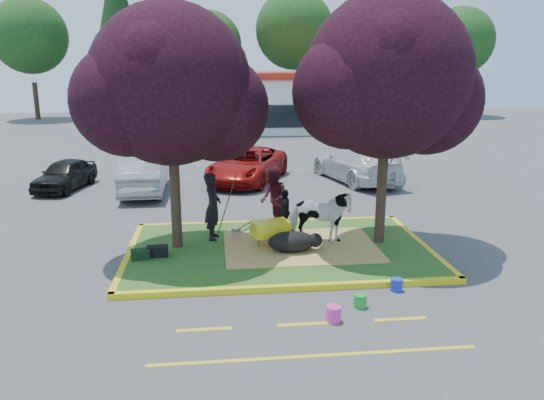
{
  "coord_description": "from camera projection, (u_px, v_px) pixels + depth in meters",
  "views": [
    {
      "loc": [
        -1.7,
        -13.76,
        5.1
      ],
      "look_at": [
        -0.14,
        0.5,
        1.38
      ],
      "focal_mm": 35.0,
      "sensor_mm": 36.0,
      "label": 1
    }
  ],
  "objects": [
    {
      "name": "calf",
      "position": [
        292.0,
        242.0,
        14.26
      ],
      "size": [
        1.38,
        0.91,
        0.56
      ],
      "primitive_type": "ellipsoid",
      "rotation": [
        0.0,
        0.0,
        0.14
      ],
      "color": "black",
      "rests_on": "median_island"
    },
    {
      "name": "car_black",
      "position": [
        65.0,
        174.0,
        21.89
      ],
      "size": [
        2.24,
        3.89,
        1.25
      ],
      "primitive_type": "imported",
      "rotation": [
        0.0,
        0.0,
        -0.22
      ],
      "color": "black",
      "rests_on": "ground"
    },
    {
      "name": "gear_bag_dark",
      "position": [
        157.0,
        251.0,
        13.95
      ],
      "size": [
        0.55,
        0.3,
        0.28
      ],
      "primitive_type": "cube",
      "rotation": [
        0.0,
        0.0,
        0.01
      ],
      "color": "black",
      "rests_on": "median_island"
    },
    {
      "name": "cow",
      "position": [
        319.0,
        217.0,
        14.84
      ],
      "size": [
        1.99,
        1.34,
        1.54
      ],
      "primitive_type": "imported",
      "rotation": [
        0.0,
        0.0,
        1.27
      ],
      "color": "white",
      "rests_on": "median_island"
    },
    {
      "name": "tree_purple_right",
      "position": [
        388.0,
        84.0,
        14.03
      ],
      "size": [
        5.3,
        4.4,
        6.82
      ],
      "color": "black",
      "rests_on": "median_island"
    },
    {
      "name": "bucket_blue",
      "position": [
        397.0,
        285.0,
        12.19
      ],
      "size": [
        0.33,
        0.33,
        0.29
      ],
      "primitive_type": "cylinder",
      "rotation": [
        0.0,
        0.0,
        -0.23
      ],
      "color": "#172FBA",
      "rests_on": "ground"
    },
    {
      "name": "fire_lane_stripe_c",
      "position": [
        401.0,
        319.0,
        10.86
      ],
      "size": [
        1.1,
        0.12,
        0.01
      ],
      "primitive_type": "cube",
      "color": "yellow",
      "rests_on": "ground"
    },
    {
      "name": "curb_near",
      "position": [
        293.0,
        288.0,
        12.19
      ],
      "size": [
        8.3,
        0.16,
        0.15
      ],
      "primitive_type": "cube",
      "color": "yellow",
      "rests_on": "ground"
    },
    {
      "name": "wheelbarrow",
      "position": [
        271.0,
        229.0,
        14.75
      ],
      "size": [
        1.81,
        0.84,
        0.68
      ],
      "rotation": [
        0.0,
        0.0,
        0.26
      ],
      "color": "black",
      "rests_on": "median_island"
    },
    {
      "name": "bucket_green",
      "position": [
        360.0,
        301.0,
        11.36
      ],
      "size": [
        0.28,
        0.28,
        0.29
      ],
      "primitive_type": "cylinder",
      "rotation": [
        0.0,
        0.0,
        -0.0
      ],
      "color": "green",
      "rests_on": "ground"
    },
    {
      "name": "curb_left",
      "position": [
        129.0,
        255.0,
        14.25
      ],
      "size": [
        0.16,
        5.3,
        0.15
      ],
      "primitive_type": "cube",
      "color": "yellow",
      "rests_on": "ground"
    },
    {
      "name": "curb_right",
      "position": [
        421.0,
        245.0,
        15.1
      ],
      "size": [
        0.16,
        5.3,
        0.15
      ],
      "primitive_type": "cube",
      "color": "yellow",
      "rests_on": "ground"
    },
    {
      "name": "retail_building",
      "position": [
        261.0,
        101.0,
        41.27
      ],
      "size": [
        20.4,
        8.4,
        4.4
      ],
      "color": "silver",
      "rests_on": "ground"
    },
    {
      "name": "curb_far",
      "position": [
        269.0,
        223.0,
        17.16
      ],
      "size": [
        8.3,
        0.16,
        0.15
      ],
      "primitive_type": "cube",
      "color": "yellow",
      "rests_on": "ground"
    },
    {
      "name": "bucket_pink",
      "position": [
        334.0,
        314.0,
        10.73
      ],
      "size": [
        0.36,
        0.36,
        0.33
      ],
      "primitive_type": "cylinder",
      "rotation": [
        0.0,
        0.0,
        -0.19
      ],
      "color": "#F235A9",
      "rests_on": "ground"
    },
    {
      "name": "handler",
      "position": [
        213.0,
        206.0,
        15.14
      ],
      "size": [
        0.56,
        0.77,
        1.95
      ],
      "primitive_type": "imported",
      "rotation": [
        0.0,
        0.0,
        1.43
      ],
      "color": "black",
      "rests_on": "median_island"
    },
    {
      "name": "ground",
      "position": [
        279.0,
        252.0,
        14.69
      ],
      "size": [
        90.0,
        90.0,
        0.0
      ],
      "primitive_type": "plane",
      "color": "#424244",
      "rests_on": "ground"
    },
    {
      "name": "visitor_a",
      "position": [
        274.0,
        199.0,
        16.04
      ],
      "size": [
        0.87,
        1.04,
        1.92
      ],
      "primitive_type": "imported",
      "rotation": [
        0.0,
        0.0,
        -1.4
      ],
      "color": "#41121B",
      "rests_on": "median_island"
    },
    {
      "name": "fire_lane_stripe_a",
      "position": [
        204.0,
        329.0,
        10.44
      ],
      "size": [
        1.1,
        0.12,
        0.01
      ],
      "primitive_type": "cube",
      "color": "yellow",
      "rests_on": "ground"
    },
    {
      "name": "car_grey",
      "position": [
        381.0,
        166.0,
        23.19
      ],
      "size": [
        3.07,
        4.57,
        1.43
      ],
      "primitive_type": "imported",
      "rotation": [
        0.0,
        0.0,
        -0.4
      ],
      "color": "slate",
      "rests_on": "ground"
    },
    {
      "name": "car_silver",
      "position": [
        144.0,
        174.0,
        21.32
      ],
      "size": [
        1.73,
        4.68,
        1.53
      ],
      "primitive_type": "imported",
      "rotation": [
        0.0,
        0.0,
        3.17
      ],
      "color": "gray",
      "rests_on": "ground"
    },
    {
      "name": "car_red",
      "position": [
        247.0,
        165.0,
        23.32
      ],
      "size": [
        4.34,
        5.85,
        1.48
      ],
      "primitive_type": "imported",
      "rotation": [
        0.0,
        0.0,
        -0.4
      ],
      "color": "maroon",
      "rests_on": "ground"
    },
    {
      "name": "median_island",
      "position": [
        279.0,
        250.0,
        14.68
      ],
      "size": [
        8.0,
        5.0,
        0.15
      ],
      "primitive_type": "cube",
      "color": "#26561B",
      "rests_on": "ground"
    },
    {
      "name": "gear_bag_green",
      "position": [
        140.0,
        254.0,
        13.76
      ],
      "size": [
        0.52,
        0.38,
        0.25
      ],
      "primitive_type": "cube",
      "rotation": [
        0.0,
        0.0,
        0.18
      ],
      "color": "black",
      "rests_on": "median_island"
    },
    {
      "name": "straw_bedding",
      "position": [
        301.0,
        246.0,
        14.72
      ],
      "size": [
        4.2,
        3.0,
        0.01
      ],
      "primitive_type": "cube",
      "color": "tan",
      "rests_on": "median_island"
    },
    {
      "name": "treeline",
      "position": [
        243.0,
        33.0,
        49.07
      ],
      "size": [
        46.58,
        7.8,
        14.63
      ],
      "color": "black",
      "rests_on": "ground"
    },
    {
      "name": "tree_purple_left",
      "position": [
        171.0,
        92.0,
        13.67
      ],
      "size": [
        5.06,
        4.2,
        6.51
      ],
      "color": "black",
      "rests_on": "median_island"
    },
    {
      "name": "visitor_b",
      "position": [
        285.0,
        212.0,
        15.65
      ],
      "size": [
        0.49,
        0.85,
        1.37
      ],
      "primitive_type": "imported",
      "rotation": [
        0.0,
        0.0,
        -1.77
      ],
      "color": "black",
      "rests_on": "median_island"
    },
    {
      "name": "fire_lane_stripe_b",
      "position": [
        304.0,
        324.0,
        10.65
      ],
      "size": [
        1.1,
        0.12,
        0.01
      ],
      "primitive_type": "cube",
      "color": "yellow",
      "rests_on": "ground"
    },
    {
      "name": "car_white",
      "position": [
        356.0,
        164.0,
        23.43
      ],
      "size": [
        3.43,
        5.72,
        1.55
      ],
      "primitive_type": "imported",
      "rotation": [
        0.0,
        0.0,
        3.39
      ],
      "color": "silver",
      "rests_on": "ground"
    },
    {
      "name": "fire_lane_long",
      "position": [
        316.0,
        356.0,
        9.5
      ],
      "size": [
        6.0,
        0.1,
        0.01
      ],
      "primitive_type": "cube",
      "color": "yellow",
      "rests_on": "ground"
    }
  ]
}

